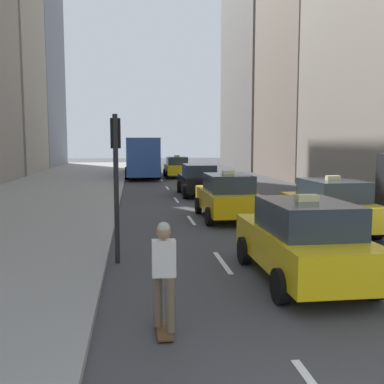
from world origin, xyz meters
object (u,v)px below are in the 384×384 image
at_px(taxi_third, 227,196).
at_px(taxi_fourth, 329,205).
at_px(skateboarder, 164,272).
at_px(sedan_black_near, 198,180).
at_px(city_bus, 142,155).
at_px(taxi_second, 177,167).
at_px(taxi_lead, 303,240).
at_px(traffic_light_pole, 116,164).

relative_size(taxi_third, taxi_fourth, 1.00).
bearing_deg(taxi_third, skateboarder, -107.12).
xyz_separation_m(taxi_third, sedan_black_near, (0.00, 7.69, -0.00)).
height_order(taxi_third, city_bus, city_bus).
bearing_deg(skateboarder, taxi_second, 84.15).
relative_size(taxi_lead, skateboarder, 2.52).
bearing_deg(sedan_black_near, city_bus, 101.16).
height_order(city_bus, traffic_light_pole, traffic_light_pole).
xyz_separation_m(taxi_fourth, traffic_light_pole, (-6.75, -2.86, 1.53)).
distance_m(taxi_lead, taxi_second, 27.90).
height_order(skateboarder, traffic_light_pole, traffic_light_pole).
relative_size(taxi_lead, city_bus, 0.38).
xyz_separation_m(city_bus, traffic_light_pole, (-1.14, -27.71, 0.62)).
bearing_deg(skateboarder, sedan_black_near, 80.10).
relative_size(taxi_third, traffic_light_pole, 1.22).
bearing_deg(city_bus, taxi_fourth, -77.28).
height_order(taxi_second, taxi_third, same).
height_order(taxi_third, skateboarder, taxi_third).
xyz_separation_m(taxi_second, traffic_light_pole, (-3.95, -25.90, 1.53)).
bearing_deg(taxi_fourth, taxi_third, 133.91).
bearing_deg(traffic_light_pole, sedan_black_near, 73.64).
bearing_deg(taxi_second, sedan_black_near, -90.00).
relative_size(taxi_lead, taxi_third, 1.00).
bearing_deg(sedan_black_near, taxi_lead, -90.00).
distance_m(city_bus, skateboarder, 32.00).
height_order(taxi_fourth, sedan_black_near, taxi_fourth).
distance_m(taxi_third, taxi_fourth, 4.04).
height_order(taxi_lead, city_bus, city_bus).
xyz_separation_m(sedan_black_near, skateboarder, (-3.09, -17.73, 0.09)).
relative_size(taxi_lead, traffic_light_pole, 1.22).
distance_m(taxi_second, taxi_third, 20.13).
bearing_deg(taxi_fourth, taxi_second, 96.93).
relative_size(sedan_black_near, city_bus, 0.40).
bearing_deg(skateboarder, traffic_light_pole, 101.33).
height_order(taxi_third, taxi_fourth, same).
xyz_separation_m(taxi_lead, skateboarder, (-3.09, -2.27, 0.08)).
xyz_separation_m(taxi_lead, sedan_black_near, (0.00, 15.46, -0.00)).
bearing_deg(traffic_light_pole, taxi_lead, -26.87).
relative_size(taxi_second, taxi_fourth, 1.00).
xyz_separation_m(skateboarder, traffic_light_pole, (-0.86, 4.28, 1.45)).
xyz_separation_m(taxi_fourth, skateboarder, (-5.89, -7.13, 0.08)).
xyz_separation_m(taxi_second, taxi_third, (0.00, -20.13, 0.00)).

